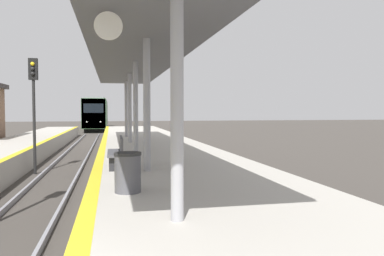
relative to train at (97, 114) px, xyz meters
The scene contains 5 objects.
train is the anchor object (origin of this frame).
signal_mid 40.55m from the train, 91.58° to the right, with size 0.36×0.31×4.88m.
station_canopy 41.93m from the train, 85.82° to the right, with size 3.42×24.75×3.93m.
trash_bin 49.49m from the train, 87.23° to the right, with size 0.58×0.58×0.84m.
bench 45.90m from the train, 87.21° to the right, with size 0.44×1.81×0.92m.
Camera 1 is at (2.06, -3.00, 2.66)m, focal length 35.00 mm.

